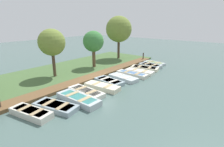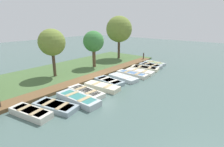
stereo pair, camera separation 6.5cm
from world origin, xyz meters
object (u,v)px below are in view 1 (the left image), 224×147
rowboat_6 (123,78)px  rowboat_7 (132,74)px  mooring_post_far (143,57)px  rowboat_11 (154,63)px  rowboat_1 (56,106)px  rowboat_4 (102,87)px  rowboat_9 (145,68)px  park_tree_center (93,42)px  rowboat_5 (109,81)px  rowboat_2 (78,99)px  rowboat_3 (86,92)px  rowboat_8 (140,72)px  park_tree_right (119,29)px  rowboat_10 (150,66)px  rowboat_0 (31,113)px  park_tree_left (52,43)px

rowboat_6 → rowboat_7: (0.01, 1.54, 0.01)m
mooring_post_far → rowboat_6: bearing=-73.1°
rowboat_11 → rowboat_1: bearing=-80.8°
rowboat_4 → rowboat_9: bearing=85.6°
rowboat_6 → park_tree_center: (-5.19, 1.28, 2.95)m
rowboat_5 → rowboat_7: size_ratio=0.87×
rowboat_2 → rowboat_3: bearing=114.7°
rowboat_8 → park_tree_right: park_tree_right is taller
rowboat_8 → rowboat_10: (-0.23, 2.99, 0.03)m
rowboat_0 → park_tree_left: 8.06m
park_tree_left → rowboat_0: bearing=-44.6°
rowboat_6 → rowboat_0: bearing=-86.1°
rowboat_2 → rowboat_9: bearing=92.3°
rowboat_6 → park_tree_center: size_ratio=0.70×
rowboat_0 → rowboat_9: (0.26, 13.44, -0.05)m
rowboat_2 → rowboat_6: rowboat_2 is taller
rowboat_8 → rowboat_9: size_ratio=0.94×
rowboat_7 → rowboat_11: size_ratio=1.18×
rowboat_3 → rowboat_7: 6.18m
rowboat_3 → rowboat_9: (0.12, 9.13, -0.00)m
rowboat_10 → park_tree_left: 11.59m
rowboat_9 → rowboat_3: bearing=-102.9°
rowboat_11 → park_tree_left: 12.87m
rowboat_6 → rowboat_10: (-0.12, 5.85, 0.02)m
rowboat_8 → rowboat_5: bearing=-102.4°
park_tree_left → park_tree_right: park_tree_right is taller
mooring_post_far → park_tree_center: (-2.62, -7.18, 2.55)m
rowboat_0 → rowboat_7: rowboat_0 is taller
park_tree_left → mooring_post_far: bearing=75.8°
park_tree_left → park_tree_center: park_tree_left is taller
rowboat_5 → rowboat_6: rowboat_6 is taller
rowboat_0 → park_tree_center: park_tree_center is taller
park_tree_right → rowboat_0: bearing=-71.1°
rowboat_4 → park_tree_center: bearing=134.4°
rowboat_1 → rowboat_4: rowboat_4 is taller
rowboat_1 → rowboat_10: (-0.07, 13.35, 0.03)m
rowboat_5 → rowboat_4: bearing=-66.5°
rowboat_4 → rowboat_11: 10.57m
rowboat_9 → rowboat_10: bearing=76.2°
rowboat_8 → park_tree_left: bearing=-136.5°
rowboat_4 → rowboat_5: size_ratio=1.08×
rowboat_0 → rowboat_4: bearing=74.7°
rowboat_8 → rowboat_10: rowboat_10 is taller
park_tree_center → park_tree_left: bearing=-95.4°
rowboat_1 → rowboat_3: (-0.24, 2.86, 0.00)m
rowboat_5 → rowboat_7: (0.45, 3.19, 0.01)m
rowboat_1 → rowboat_8: 10.36m
rowboat_11 → rowboat_0: bearing=-82.2°
park_tree_center → rowboat_1: bearing=-59.6°
rowboat_0 → rowboat_5: 7.30m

